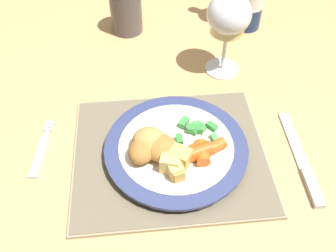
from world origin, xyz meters
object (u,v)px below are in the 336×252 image
Objects in this scene: dining_table at (145,107)px; drinking_cup at (126,10)px; dinner_plate at (176,149)px; fork at (41,152)px; wine_glass at (229,18)px; table_knife at (303,164)px.

drinking_cup is at bearing 98.98° from dining_table.
drinking_cup is at bearing 100.66° from dinner_plate.
dining_table is 11.94× the size of fork.
wine_glass reaches higher than fork.
dinner_plate is at bearing -77.92° from dining_table.
dining_table is at bearing -81.02° from drinking_cup.
dinner_plate is at bearing 168.43° from table_knife.
table_knife is 2.01× the size of drinking_cup.
drinking_cup is at bearing 123.35° from table_knife.
table_knife is (0.43, -0.07, 0.00)m from fork.
dinner_plate is 1.20× the size of table_knife.
wine_glass reaches higher than table_knife.
wine_glass is at bearing 60.69° from dinner_plate.
table_knife is at bearing -8.94° from fork.
drinking_cup is (0.15, 0.35, 0.05)m from fork.
fork is 1.26× the size of drinking_cup.
dining_table is at bearing -176.38° from wine_glass.
wine_glass reaches higher than drinking_cup.
dinner_plate is 0.38m from drinking_cup.
wine_glass reaches higher than dinner_plate.
table_knife is at bearing -56.65° from drinking_cup.
dinner_plate reaches higher than fork.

